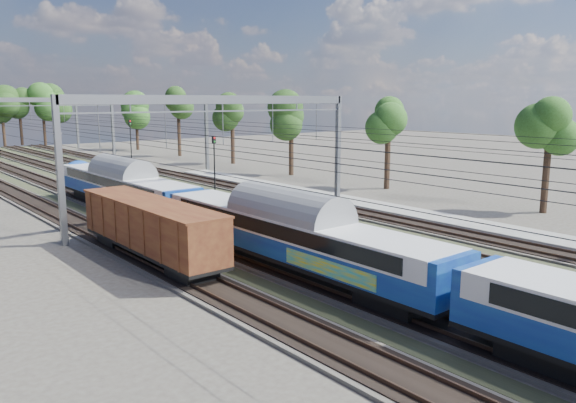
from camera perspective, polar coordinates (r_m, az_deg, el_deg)
track_bed at (r=54.44m, az=-15.10°, el=0.85°), size 21.00×130.00×0.34m
platform at (r=42.52m, az=14.97°, el=-1.65°), size 3.00×70.00×0.30m
catenary at (r=61.01m, az=-18.12°, el=7.63°), size 25.65×130.00×9.00m
tree_belt at (r=100.92m, az=-22.77°, el=9.22°), size 39.88×100.83×12.17m
emu_train at (r=27.87m, az=0.66°, el=-2.56°), size 2.89×61.18×4.23m
freight_boxcar at (r=31.17m, az=-13.82°, el=-2.47°), size 2.58×12.46×3.21m
worker at (r=77.78m, az=-22.48°, el=3.70°), size 0.45×0.64×1.65m
signal_near at (r=52.24m, az=-7.50°, el=4.41°), size 0.37×0.33×5.40m
signal_far at (r=79.88m, az=-15.70°, el=6.40°), size 0.38×0.35×6.02m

